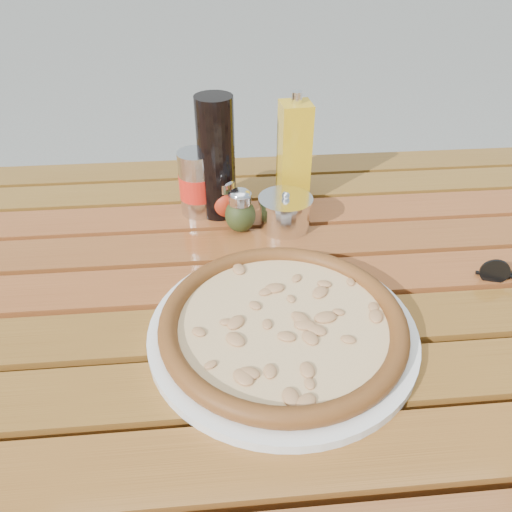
{
  "coord_description": "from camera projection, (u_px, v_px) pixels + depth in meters",
  "views": [
    {
      "loc": [
        -0.06,
        -0.61,
        1.23
      ],
      "look_at": [
        0.0,
        0.02,
        0.78
      ],
      "focal_mm": 35.0,
      "sensor_mm": 36.0,
      "label": 1
    }
  ],
  "objects": [
    {
      "name": "table",
      "position": [
        257.0,
        315.0,
        0.82
      ],
      "size": [
        1.4,
        0.9,
        0.75
      ],
      "color": "#381A0C",
      "rests_on": "ground"
    },
    {
      "name": "plate",
      "position": [
        282.0,
        331.0,
        0.67
      ],
      "size": [
        0.45,
        0.45,
        0.01
      ],
      "primitive_type": "cylinder",
      "rotation": [
        0.0,
        0.0,
        -0.29
      ],
      "color": "white",
      "rests_on": "table"
    },
    {
      "name": "olive_oil_cruet",
      "position": [
        294.0,
        152.0,
        0.93
      ],
      "size": [
        0.06,
        0.06,
        0.21
      ],
      "rotation": [
        0.0,
        0.0,
        0.07
      ],
      "color": "gold",
      "rests_on": "table"
    },
    {
      "name": "parmesan_tin",
      "position": [
        285.0,
        212.0,
        0.88
      ],
      "size": [
        0.12,
        0.12,
        0.07
      ],
      "rotation": [
        0.0,
        0.0,
        -0.31
      ],
      "color": "silver",
      "rests_on": "table"
    },
    {
      "name": "pizza",
      "position": [
        283.0,
        322.0,
        0.66
      ],
      "size": [
        0.36,
        0.36,
        0.03
      ],
      "rotation": [
        0.0,
        0.0,
        -0.1
      ],
      "color": "#FEEAB6",
      "rests_on": "plate"
    },
    {
      "name": "oregano_shaker",
      "position": [
        240.0,
        211.0,
        0.87
      ],
      "size": [
        0.06,
        0.06,
        0.08
      ],
      "rotation": [
        0.0,
        0.0,
        -0.1
      ],
      "color": "#343E18",
      "rests_on": "table"
    },
    {
      "name": "dark_bottle",
      "position": [
        216.0,
        158.0,
        0.88
      ],
      "size": [
        0.08,
        0.08,
        0.22
      ],
      "primitive_type": "cylinder",
      "rotation": [
        0.0,
        0.0,
        0.33
      ],
      "color": "black",
      "rests_on": "table"
    },
    {
      "name": "soda_can",
      "position": [
        197.0,
        184.0,
        0.91
      ],
      "size": [
        0.09,
        0.09,
        0.12
      ],
      "rotation": [
        0.0,
        0.0,
        0.38
      ],
      "color": "silver",
      "rests_on": "table"
    },
    {
      "name": "pepper_shaker",
      "position": [
        224.0,
        197.0,
        0.91
      ],
      "size": [
        0.06,
        0.06,
        0.08
      ],
      "rotation": [
        0.0,
        0.0,
        0.13
      ],
      "color": "red",
      "rests_on": "table"
    }
  ]
}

